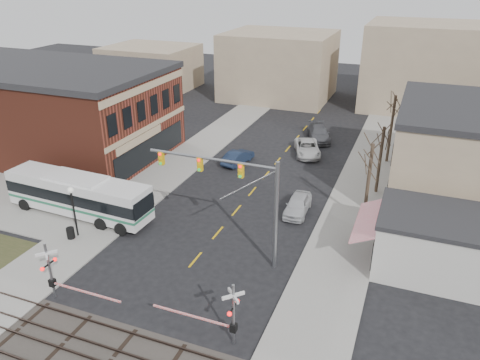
% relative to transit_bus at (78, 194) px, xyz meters
% --- Properties ---
extents(ground, '(160.00, 160.00, 0.00)m').
position_rel_transit_bus_xyz_m(ground, '(12.04, -4.52, -1.89)').
color(ground, black).
rests_on(ground, ground).
extents(sidewalk_west, '(5.00, 60.00, 0.12)m').
position_rel_transit_bus_xyz_m(sidewalk_west, '(2.54, 15.48, -1.83)').
color(sidewalk_west, gray).
rests_on(sidewalk_west, ground).
extents(sidewalk_east, '(5.00, 60.00, 0.12)m').
position_rel_transit_bus_xyz_m(sidewalk_east, '(21.54, 15.48, -1.83)').
color(sidewalk_east, gray).
rests_on(sidewalk_east, ground).
extents(ballast_strip, '(160.00, 5.00, 0.06)m').
position_rel_transit_bus_xyz_m(ballast_strip, '(12.04, -12.52, -1.86)').
color(ballast_strip, '#332D28').
rests_on(ballast_strip, ground).
extents(rail_tracks, '(160.00, 3.91, 0.14)m').
position_rel_transit_bus_xyz_m(rail_tracks, '(12.04, -12.52, -1.77)').
color(rail_tracks, '#2D231E').
rests_on(rail_tracks, ground).
extents(brick_building, '(30.40, 15.40, 9.60)m').
position_rel_transit_bus_xyz_m(brick_building, '(-14.95, 11.48, 2.92)').
color(brick_building, maroon).
rests_on(brick_building, ground).
extents(awning_shop, '(9.74, 6.20, 4.30)m').
position_rel_transit_bus_xyz_m(awning_shop, '(28.01, 2.48, 0.27)').
color(awning_shop, beige).
rests_on(awning_shop, ground).
extents(tree_east_a, '(0.28, 0.28, 6.75)m').
position_rel_transit_bus_xyz_m(tree_east_a, '(22.54, 7.48, 1.60)').
color(tree_east_a, '#382B21').
rests_on(tree_east_a, sidewalk_east).
extents(tree_east_b, '(0.28, 0.28, 6.30)m').
position_rel_transit_bus_xyz_m(tree_east_b, '(22.84, 13.48, 1.38)').
color(tree_east_b, '#382B21').
rests_on(tree_east_b, sidewalk_east).
extents(tree_east_c, '(0.28, 0.28, 7.20)m').
position_rel_transit_bus_xyz_m(tree_east_c, '(23.04, 21.48, 1.83)').
color(tree_east_c, '#382B21').
rests_on(tree_east_c, sidewalk_east).
extents(transit_bus, '(13.18, 3.40, 3.37)m').
position_rel_transit_bus_xyz_m(transit_bus, '(0.00, 0.00, 0.00)').
color(transit_bus, silver).
rests_on(transit_bus, ground).
extents(traffic_signal_mast, '(9.45, 0.30, 8.00)m').
position_rel_transit_bus_xyz_m(traffic_signal_mast, '(14.94, -1.25, 3.82)').
color(traffic_signal_mast, gray).
rests_on(traffic_signal_mast, ground).
extents(rr_crossing_west, '(5.60, 1.36, 4.00)m').
position_rel_transit_bus_xyz_m(rr_crossing_west, '(5.94, -9.50, 0.07)').
color(rr_crossing_west, gray).
rests_on(rr_crossing_west, ground).
extents(rr_crossing_east, '(5.60, 1.36, 4.00)m').
position_rel_transit_bus_xyz_m(rr_crossing_east, '(17.25, -9.04, 0.07)').
color(rr_crossing_east, gray).
rests_on(rr_crossing_east, ground).
extents(street_lamp, '(0.44, 0.44, 4.14)m').
position_rel_transit_bus_xyz_m(street_lamp, '(2.08, -3.00, 1.20)').
color(street_lamp, black).
rests_on(street_lamp, sidewalk_west).
extents(trash_bin, '(0.60, 0.60, 0.88)m').
position_rel_transit_bus_xyz_m(trash_bin, '(1.87, -3.53, -1.33)').
color(trash_bin, black).
rests_on(trash_bin, sidewalk_west).
extents(car_a, '(1.99, 4.60, 1.54)m').
position_rel_transit_bus_xyz_m(car_a, '(17.04, 7.01, -1.12)').
color(car_a, '#B6B7BB').
rests_on(car_a, ground).
extents(car_b, '(2.37, 4.65, 1.46)m').
position_rel_transit_bus_xyz_m(car_b, '(8.25, 15.34, -1.16)').
color(car_b, '#162137').
rests_on(car_b, ground).
extents(car_c, '(4.30, 6.10, 1.54)m').
position_rel_transit_bus_xyz_m(car_c, '(14.52, 20.54, -1.12)').
color(car_c, '#BDBDBD').
rests_on(car_c, ground).
extents(car_d, '(4.16, 6.12, 1.65)m').
position_rel_transit_bus_xyz_m(car_d, '(14.65, 25.74, -1.07)').
color(car_d, '#45464A').
rests_on(car_d, ground).
extents(pedestrian_near, '(0.62, 0.77, 1.82)m').
position_rel_transit_bus_xyz_m(pedestrian_near, '(2.17, -0.60, -0.86)').
color(pedestrian_near, '#645A50').
rests_on(pedestrian_near, sidewalk_west).
extents(pedestrian_far, '(0.95, 1.01, 1.64)m').
position_rel_transit_bus_xyz_m(pedestrian_far, '(1.12, 3.62, -0.95)').
color(pedestrian_far, '#303655').
rests_on(pedestrian_far, sidewalk_west).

